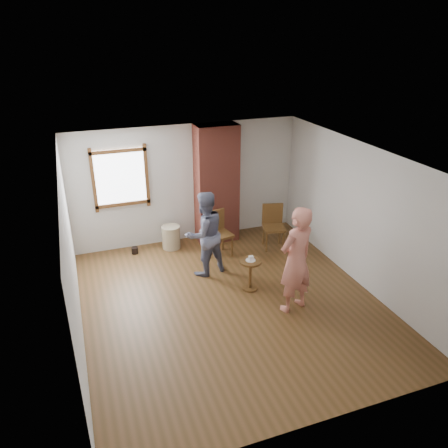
% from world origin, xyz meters
% --- Properties ---
extents(ground, '(5.50, 5.50, 0.00)m').
position_xyz_m(ground, '(0.00, 0.00, 0.00)').
color(ground, brown).
rests_on(ground, ground).
extents(room_shell, '(5.04, 5.52, 2.62)m').
position_xyz_m(room_shell, '(-0.06, 0.61, 1.81)').
color(room_shell, silver).
rests_on(room_shell, ground).
extents(brick_chimney, '(0.90, 0.50, 2.60)m').
position_xyz_m(brick_chimney, '(0.60, 2.50, 1.30)').
color(brick_chimney, '#A24839').
rests_on(brick_chimney, ground).
extents(stoneware_crock, '(0.44, 0.44, 0.51)m').
position_xyz_m(stoneware_crock, '(-0.49, 2.40, 0.25)').
color(stoneware_crock, tan).
rests_on(stoneware_crock, ground).
extents(dark_pot, '(0.15, 0.15, 0.14)m').
position_xyz_m(dark_pot, '(-1.29, 2.40, 0.07)').
color(dark_pot, black).
rests_on(dark_pot, ground).
extents(dining_chair_left, '(0.54, 0.54, 0.96)m').
position_xyz_m(dining_chair_left, '(0.38, 1.78, 0.54)').
color(dining_chair_left, brown).
rests_on(dining_chair_left, ground).
extents(dining_chair_right, '(0.54, 0.54, 0.96)m').
position_xyz_m(dining_chair_right, '(1.62, 1.72, 0.54)').
color(dining_chair_right, brown).
rests_on(dining_chair_right, ground).
extents(side_table, '(0.40, 0.40, 0.60)m').
position_xyz_m(side_table, '(0.48, 0.29, 0.40)').
color(side_table, brown).
rests_on(side_table, ground).
extents(cake_plate, '(0.18, 0.18, 0.01)m').
position_xyz_m(cake_plate, '(0.48, 0.29, 0.60)').
color(cake_plate, white).
rests_on(cake_plate, side_table).
extents(cake_slice, '(0.08, 0.07, 0.06)m').
position_xyz_m(cake_slice, '(0.49, 0.29, 0.64)').
color(cake_slice, white).
rests_on(cake_slice, cake_plate).
extents(man, '(0.96, 0.83, 1.68)m').
position_xyz_m(man, '(-0.11, 1.14, 0.84)').
color(man, '#15193B').
rests_on(man, ground).
extents(person_pink, '(0.79, 0.63, 1.87)m').
position_xyz_m(person_pink, '(0.94, -0.50, 0.94)').
color(person_pink, '#DD806E').
rests_on(person_pink, ground).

